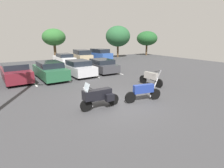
{
  "coord_description": "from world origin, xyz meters",
  "views": [
    {
      "loc": [
        -5.1,
        -7.39,
        3.54
      ],
      "look_at": [
        0.35,
        1.16,
        0.81
      ],
      "focal_mm": 27.99,
      "sensor_mm": 36.0,
      "label": 1
    }
  ],
  "objects": [
    {
      "name": "car_far_tan",
      "position": [
        4.62,
        15.77,
        0.92
      ],
      "size": [
        2.18,
        4.38,
        1.84
      ],
      "color": "tan",
      "rests_on": "ground"
    },
    {
      "name": "parking_stripes",
      "position": [
        -1.79,
        8.41,
        0.0
      ],
      "size": [
        13.25,
        4.71,
        0.01
      ],
      "color": "silver",
      "rests_on": "ground"
    },
    {
      "name": "motorcycle_second",
      "position": [
        1.46,
        -0.43,
        0.58
      ],
      "size": [
        2.24,
        0.71,
        1.28
      ],
      "color": "black",
      "rests_on": "ground"
    },
    {
      "name": "ground",
      "position": [
        0.0,
        0.0,
        -0.05
      ],
      "size": [
        44.0,
        44.0,
        0.1
      ],
      "primitive_type": "cube",
      "color": "#38383A"
    },
    {
      "name": "car_maroon",
      "position": [
        -4.21,
        8.71,
        0.72
      ],
      "size": [
        2.13,
        4.78,
        1.48
      ],
      "color": "maroon",
      "rests_on": "ground"
    },
    {
      "name": "tree_far_left",
      "position": [
        12.94,
        18.95,
        3.66
      ],
      "size": [
        4.3,
        4.3,
        5.46
      ],
      "color": "#4C3823",
      "rests_on": "ground"
    },
    {
      "name": "car_green",
      "position": [
        -1.61,
        8.12,
        0.74
      ],
      "size": [
        2.08,
        4.93,
        1.5
      ],
      "color": "#235638",
      "rests_on": "ground"
    },
    {
      "name": "car_far_white",
      "position": [
        2.0,
        15.55,
        0.73
      ],
      "size": [
        1.77,
        4.63,
        1.47
      ],
      "color": "white",
      "rests_on": "ground"
    },
    {
      "name": "car_charcoal",
      "position": [
        3.65,
        8.53,
        0.67
      ],
      "size": [
        2.02,
        4.8,
        1.36
      ],
      "color": "#38383D",
      "rests_on": "ground"
    },
    {
      "name": "motorcycle_third",
      "position": [
        4.21,
        1.78,
        0.58
      ],
      "size": [
        0.62,
        2.16,
        1.29
      ],
      "color": "black",
      "rests_on": "ground"
    },
    {
      "name": "car_silver",
      "position": [
        0.99,
        8.08,
        0.71
      ],
      "size": [
        2.08,
        4.27,
        1.46
      ],
      "color": "#B7B7BC",
      "rests_on": "ground"
    },
    {
      "name": "motorcycle_touring",
      "position": [
        -1.19,
        -0.01,
        0.67
      ],
      "size": [
        2.2,
        0.91,
        1.43
      ],
      "color": "black",
      "rests_on": "ground"
    },
    {
      "name": "tree_rear",
      "position": [
        19.97,
        18.99,
        3.27
      ],
      "size": [
        4.04,
        4.04,
        4.68
      ],
      "color": "#4C3823",
      "rests_on": "ground"
    },
    {
      "name": "car_far_blue",
      "position": [
        7.26,
        15.57,
        0.93
      ],
      "size": [
        2.22,
        4.84,
        1.89
      ],
      "color": "#2D519E",
      "rests_on": "ground"
    },
    {
      "name": "tree_left",
      "position": [
        2.16,
        20.34,
        3.49
      ],
      "size": [
        3.46,
        3.46,
        4.78
      ],
      "color": "#4C3823",
      "rests_on": "ground"
    }
  ]
}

